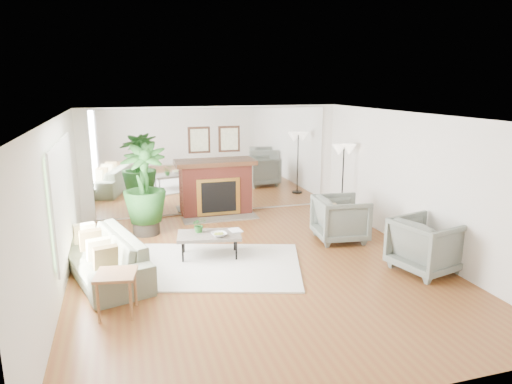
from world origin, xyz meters
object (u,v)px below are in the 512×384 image
object	(u,v)px
coffee_table	(209,236)
sofa	(103,256)
fireplace	(217,187)
side_table	(116,280)
armchair_front	(427,245)
armchair_back	(341,219)
potted_ficus	(144,187)
floor_lamp	(344,156)

from	to	relation	value
coffee_table	sofa	xyz separation A→B (m)	(-1.77, -0.30, -0.06)
fireplace	side_table	world-z (taller)	fireplace
armchair_front	fireplace	bearing A→B (deg)	18.19
fireplace	armchair_front	xyz separation A→B (m)	(2.60, -4.19, -0.21)
sofa	armchair_back	xyz separation A→B (m)	(4.40, 0.49, 0.10)
sofa	side_table	distance (m)	1.37
fireplace	sofa	world-z (taller)	fireplace
coffee_table	side_table	world-z (taller)	side_table
coffee_table	fireplace	bearing A→B (deg)	75.28
fireplace	potted_ficus	xyz separation A→B (m)	(-1.67, -0.95, 0.33)
armchair_front	armchair_back	bearing A→B (deg)	6.54
armchair_back	sofa	bearing A→B (deg)	102.91
potted_ficus	floor_lamp	distance (m)	4.32
fireplace	coffee_table	xyz separation A→B (m)	(-0.68, -2.61, -0.26)
fireplace	side_table	bearing A→B (deg)	-117.75
sofa	potted_ficus	size ratio (longest dim) A/B	1.26
coffee_table	side_table	size ratio (longest dim) A/B	2.01
fireplace	armchair_front	distance (m)	4.94
sofa	potted_ficus	bearing A→B (deg)	141.96
fireplace	coffee_table	distance (m)	2.71
coffee_table	potted_ficus	world-z (taller)	potted_ficus
armchair_back	side_table	xyz separation A→B (m)	(-4.19, -1.84, 0.05)
armchair_back	coffee_table	bearing A→B (deg)	100.62
side_table	floor_lamp	xyz separation A→B (m)	(4.86, 3.10, 0.96)
fireplace	side_table	size ratio (longest dim) A/B	3.46
coffee_table	armchair_front	bearing A→B (deg)	-25.78
coffee_table	armchair_back	world-z (taller)	armchair_back
coffee_table	potted_ficus	distance (m)	2.02
fireplace	armchair_back	size ratio (longest dim) A/B	2.14
fireplace	coffee_table	size ratio (longest dim) A/B	1.72
armchair_back	side_table	distance (m)	4.58
coffee_table	armchair_front	distance (m)	3.65
armchair_back	armchair_front	xyz separation A→B (m)	(0.65, -1.77, 0.01)
side_table	coffee_table	bearing A→B (deg)	46.72
side_table	armchair_front	bearing A→B (deg)	0.78
fireplace	armchair_back	bearing A→B (deg)	-51.13
sofa	armchair_back	distance (m)	4.43
armchair_back	potted_ficus	bearing A→B (deg)	74.47
coffee_table	armchair_front	size ratio (longest dim) A/B	1.22
armchair_back	potted_ficus	size ratio (longest dim) A/B	0.52
coffee_table	sofa	world-z (taller)	sofa
potted_ficus	floor_lamp	xyz separation A→B (m)	(4.29, -0.21, 0.47)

